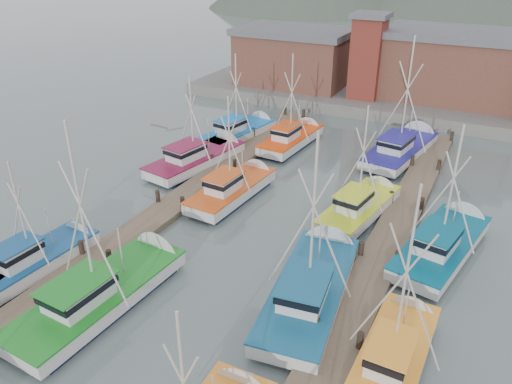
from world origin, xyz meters
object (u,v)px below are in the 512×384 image
at_px(boat_4, 109,289).
at_px(boat_8, 236,188).
at_px(lookout_tower, 367,56).
at_px(boat_12, 294,138).

relative_size(boat_4, boat_8, 1.23).
xyz_separation_m(lookout_tower, boat_12, (-2.31, -13.43, -4.87)).
distance_m(lookout_tower, boat_4, 37.47).
bearing_deg(boat_8, boat_4, -86.43).
height_order(boat_4, boat_8, boat_4).
distance_m(boat_4, boat_8, 12.79).
xyz_separation_m(boat_8, boat_12, (-0.24, 10.87, 0.00)).
bearing_deg(boat_8, lookout_tower, 89.06).
relative_size(boat_8, boat_12, 0.98).
xyz_separation_m(boat_4, boat_12, (-0.16, 23.66, -0.01)).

